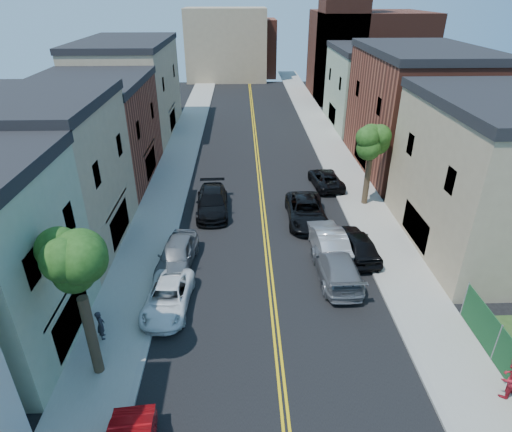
{
  "coord_description": "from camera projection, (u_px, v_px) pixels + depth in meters",
  "views": [
    {
      "loc": [
        -1.53,
        0.38,
        14.87
      ],
      "look_at": [
        -0.69,
        24.6,
        2.0
      ],
      "focal_mm": 30.13,
      "sensor_mm": 36.0,
      "label": 1
    }
  ],
  "objects": [
    {
      "name": "sidewalk_left",
      "position": [
        177.0,
        161.0,
        41.71
      ],
      "size": [
        3.2,
        100.0,
        0.15
      ],
      "primitive_type": "cube",
      "color": "gray",
      "rests_on": "ground"
    },
    {
      "name": "sidewalk_right",
      "position": [
        338.0,
        159.0,
        42.19
      ],
      "size": [
        3.2,
        100.0,
        0.15
      ],
      "primitive_type": "cube",
      "color": "gray",
      "rests_on": "ground"
    },
    {
      "name": "curb_left",
      "position": [
        195.0,
        160.0,
        41.77
      ],
      "size": [
        0.3,
        100.0,
        0.15
      ],
      "primitive_type": "cube",
      "color": "gray",
      "rests_on": "ground"
    },
    {
      "name": "curb_right",
      "position": [
        320.0,
        159.0,
        42.14
      ],
      "size": [
        0.3,
        100.0,
        0.15
      ],
      "primitive_type": "cube",
      "color": "gray",
      "rests_on": "ground"
    },
    {
      "name": "bldg_left_tan_near",
      "position": [
        38.0,
        180.0,
        26.21
      ],
      "size": [
        9.0,
        10.0,
        9.0
      ],
      "primitive_type": "cube",
      "color": "#998466",
      "rests_on": "ground"
    },
    {
      "name": "bldg_left_brick",
      "position": [
        94.0,
        134.0,
        36.16
      ],
      "size": [
        9.0,
        12.0,
        8.0
      ],
      "primitive_type": "cube",
      "color": "brown",
      "rests_on": "ground"
    },
    {
      "name": "bldg_left_tan_far",
      "position": [
        130.0,
        90.0,
        48.16
      ],
      "size": [
        9.0,
        16.0,
        9.5
      ],
      "primitive_type": "cube",
      "color": "#998466",
      "rests_on": "ground"
    },
    {
      "name": "bldg_right_tan",
      "position": [
        497.0,
        181.0,
        26.18
      ],
      "size": [
        9.0,
        12.0,
        9.0
      ],
      "primitive_type": "cube",
      "color": "#998466",
      "rests_on": "ground"
    },
    {
      "name": "bldg_right_brick",
      "position": [
        415.0,
        113.0,
        38.3
      ],
      "size": [
        9.0,
        14.0,
        10.0
      ],
      "primitive_type": "cube",
      "color": "brown",
      "rests_on": "ground"
    },
    {
      "name": "bldg_right_palegrn",
      "position": [
        371.0,
        89.0,
        51.01
      ],
      "size": [
        9.0,
        12.0,
        8.5
      ],
      "primitive_type": "cube",
      "color": "gray",
      "rests_on": "ground"
    },
    {
      "name": "church",
      "position": [
        362.0,
        47.0,
        62.98
      ],
      "size": [
        16.2,
        14.2,
        22.6
      ],
      "color": "#4C2319",
      "rests_on": "ground"
    },
    {
      "name": "backdrop_left",
      "position": [
        226.0,
        45.0,
        76.13
      ],
      "size": [
        14.0,
        8.0,
        12.0
      ],
      "primitive_type": "cube",
      "color": "#998466",
      "rests_on": "ground"
    },
    {
      "name": "backdrop_center",
      "position": [
        248.0,
        48.0,
        80.25
      ],
      "size": [
        10.0,
        8.0,
        10.0
      ],
      "primitive_type": "cube",
      "color": "brown",
      "rests_on": "ground"
    },
    {
      "name": "tree_left_mid",
      "position": [
        70.0,
        244.0,
        15.72
      ],
      "size": [
        5.2,
        5.2,
        9.29
      ],
      "color": "#3B2B1D",
      "rests_on": "sidewalk_left"
    },
    {
      "name": "tree_right_far",
      "position": [
        374.0,
        132.0,
        30.71
      ],
      "size": [
        4.4,
        4.4,
        8.03
      ],
      "color": "#3B2B1D",
      "rests_on": "sidewalk_right"
    },
    {
      "name": "white_pickup",
      "position": [
        168.0,
        297.0,
        22.3
      ],
      "size": [
        2.5,
        4.93,
        1.33
      ],
      "primitive_type": "imported",
      "rotation": [
        0.0,
        0.0,
        -0.06
      ],
      "color": "white",
      "rests_on": "ground"
    },
    {
      "name": "grey_car_left",
      "position": [
        177.0,
        254.0,
        25.62
      ],
      "size": [
        2.46,
        5.09,
        1.67
      ],
      "primitive_type": "imported",
      "rotation": [
        0.0,
        0.0,
        -0.1
      ],
      "color": "slate",
      "rests_on": "ground"
    },
    {
      "name": "black_car_left",
      "position": [
        212.0,
        202.0,
        31.92
      ],
      "size": [
        2.53,
        5.75,
        1.64
      ],
      "primitive_type": "imported",
      "rotation": [
        0.0,
        0.0,
        0.04
      ],
      "color": "black",
      "rests_on": "ground"
    },
    {
      "name": "grey_car_right",
      "position": [
        337.0,
        266.0,
        24.56
      ],
      "size": [
        2.39,
        5.67,
        1.63
      ],
      "primitive_type": "imported",
      "rotation": [
        0.0,
        0.0,
        3.16
      ],
      "color": "slate",
      "rests_on": "ground"
    },
    {
      "name": "black_car_right",
      "position": [
        356.0,
        244.0,
        26.72
      ],
      "size": [
        2.49,
        5.01,
        1.64
      ],
      "primitive_type": "imported",
      "rotation": [
        0.0,
        0.0,
        3.26
      ],
      "color": "black",
      "rests_on": "ground"
    },
    {
      "name": "silver_car_right",
      "position": [
        328.0,
        240.0,
        27.05
      ],
      "size": [
        2.2,
        5.3,
        1.7
      ],
      "primitive_type": "imported",
      "rotation": [
        0.0,
        0.0,
        3.22
      ],
      "color": "#989A9F",
      "rests_on": "ground"
    },
    {
      "name": "dark_car_right_far",
      "position": [
        326.0,
        179.0,
        36.15
      ],
      "size": [
        2.7,
        5.07,
        1.35
      ],
      "primitive_type": "imported",
      "rotation": [
        0.0,
        0.0,
        3.24
      ],
      "color": "black",
      "rests_on": "ground"
    },
    {
      "name": "black_suv_lane",
      "position": [
        306.0,
        211.0,
        30.66
      ],
      "size": [
        2.74,
        5.8,
        1.6
      ],
      "primitive_type": "imported",
      "rotation": [
        0.0,
        0.0,
        -0.01
      ],
      "color": "black",
      "rests_on": "ground"
    },
    {
      "name": "pedestrian_left",
      "position": [
        101.0,
        325.0,
        20.11
      ],
      "size": [
        0.54,
        0.65,
        1.54
      ],
      "primitive_type": "imported",
      "rotation": [
        0.0,
        0.0,
        1.91
      ],
      "color": "#232229",
      "rests_on": "sidewalk_left"
    },
    {
      "name": "pedestrian_right",
      "position": [
        510.0,
        378.0,
        17.13
      ],
      "size": [
        1.15,
        1.03,
        1.95
      ],
      "primitive_type": "imported",
      "rotation": [
        0.0,
        0.0,
        3.5
      ],
      "color": "#A51927",
      "rests_on": "sidewalk_right"
    }
  ]
}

